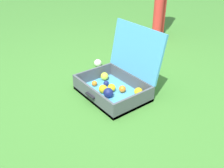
% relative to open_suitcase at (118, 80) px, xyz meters
% --- Properties ---
extents(ground_plane, '(16.00, 16.00, 0.00)m').
position_rel_open_suitcase_xyz_m(ground_plane, '(-0.02, -0.04, -0.12)').
color(ground_plane, '#3D7A2D').
extents(open_suitcase, '(0.59, 0.54, 0.56)m').
position_rel_open_suitcase_xyz_m(open_suitcase, '(0.00, 0.00, 0.00)').
color(open_suitcase, '#4799C6').
rests_on(open_suitcase, ground).
extents(stray_ball_on_grass, '(0.08, 0.08, 0.08)m').
position_rel_open_suitcase_xyz_m(stray_ball_on_grass, '(-0.54, 0.16, -0.08)').
color(stray_ball_on_grass, white).
rests_on(stray_ball_on_grass, ground).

